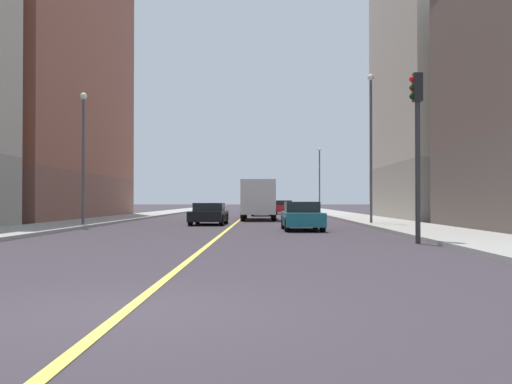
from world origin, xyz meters
name	(u,v)px	position (x,y,z in m)	size (l,w,h in m)	color
ground_plane	(126,312)	(0.00, 0.00, 0.00)	(400.00, 400.00, 0.00)	#362F36
sidewalk_left	(338,214)	(8.84, 49.00, 0.07)	(3.65, 168.00, 0.15)	#9E9B93
sidewalk_right	(154,214)	(-8.84, 49.00, 0.07)	(3.65, 168.00, 0.15)	#9E9B93
lane_center_stripe	(246,215)	(0.00, 49.00, 0.01)	(0.16, 154.00, 0.01)	#E5D14C
building_left_mid	(446,63)	(14.78, 34.69, 11.26)	(8.52, 15.89, 22.50)	#9D9688
building_right_midblock	(44,62)	(-14.78, 36.17, 11.78)	(8.52, 24.20, 23.54)	brown
traffic_light_left_near	(417,132)	(6.60, 11.47, 3.56)	(0.40, 0.32, 5.44)	#2D2D2D
street_lamp_left_near	(371,134)	(7.62, 25.06, 5.04)	(0.36, 0.36, 8.21)	#4C4C51
street_lamp_right_near	(83,144)	(-7.62, 22.80, 4.30)	(0.36, 0.36, 6.80)	#4C4C51
street_lamp_left_far	(320,173)	(7.62, 54.92, 4.31)	(0.36, 0.36, 6.82)	#4C4C51
car_silver	(262,209)	(1.50, 44.99, 0.63)	(1.93, 4.06, 1.31)	silver
car_red	(284,207)	(3.71, 52.36, 0.67)	(1.98, 4.14, 1.39)	red
car_teal	(302,216)	(3.48, 19.91, 0.64)	(1.86, 4.39, 1.32)	#196670
car_black	(209,214)	(-1.42, 26.09, 0.61)	(2.01, 4.44, 1.24)	black
box_truck	(259,199)	(1.33, 34.28, 1.50)	(2.40, 7.85, 2.77)	maroon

